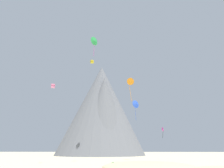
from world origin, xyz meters
TOP-DOWN VIEW (x-y plane):
  - dune_foreground_right at (6.84, 14.07)m, footprint 21.80×20.65m
  - bush_near_right at (2.12, 10.32)m, footprint 2.74×2.74m
  - bush_low_patch at (-0.14, 22.32)m, footprint 2.03×2.03m
  - rock_massif at (-8.57, 81.35)m, footprint 52.91×54.45m
  - kite_orange_mid at (4.47, 23.25)m, footprint 1.99×0.80m
  - kite_yellow_high at (-10.76, 51.68)m, footprint 1.77×1.82m
  - kite_pink_mid at (-14.98, 19.59)m, footprint 1.00×1.03m
  - kite_blue_mid at (6.64, 35.52)m, footprint 2.45×2.09m
  - kite_green_high at (-5.46, 22.83)m, footprint 1.94×2.29m
  - kite_magenta_low at (15.55, 41.58)m, footprint 0.74×1.55m

SIDE VIEW (x-z plane):
  - dune_foreground_right at x=6.84m, z-range -1.05..1.05m
  - bush_low_patch at x=-0.14m, z-range 0.00..0.44m
  - bush_near_right at x=2.12m, z-range 0.00..0.72m
  - kite_magenta_low at x=15.55m, z-range 7.64..11.25m
  - kite_blue_mid at x=6.64m, z-range 13.64..20.05m
  - kite_pink_mid at x=-14.98m, z-range 17.61..18.65m
  - kite_orange_mid at x=4.47m, z-range 16.99..23.27m
  - rock_massif at x=-8.57m, z-range -1.77..49.36m
  - kite_green_high at x=-5.46m, z-range 29.59..35.72m
  - kite_yellow_high at x=-10.76m, z-range 39.06..40.71m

